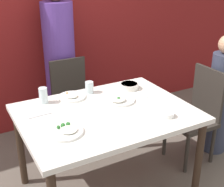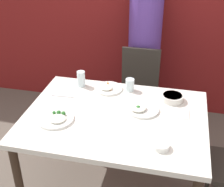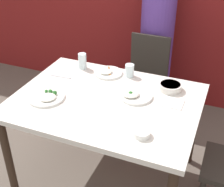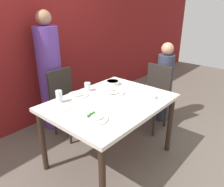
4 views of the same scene
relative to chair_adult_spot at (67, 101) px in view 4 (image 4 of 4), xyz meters
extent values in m
plane|color=#60564C|center=(-0.05, -0.85, -0.49)|extent=(10.00, 10.00, 0.00)
cube|color=maroon|center=(-0.05, 0.62, 0.86)|extent=(10.00, 0.06, 2.70)
cube|color=silver|center=(-0.05, -0.85, 0.26)|extent=(1.34, 1.01, 0.04)
cylinder|color=#332319|center=(-0.66, -1.29, -0.13)|extent=(0.06, 0.06, 0.73)
cylinder|color=#332319|center=(0.55, -1.29, -0.13)|extent=(0.06, 0.06, 0.73)
cylinder|color=#332319|center=(-0.66, -0.40, -0.13)|extent=(0.06, 0.06, 0.73)
cylinder|color=#332319|center=(0.55, -0.40, -0.13)|extent=(0.06, 0.06, 0.73)
cube|color=#2D2823|center=(0.00, -0.07, -0.08)|extent=(0.40, 0.40, 0.04)
cube|color=#2D2823|center=(0.00, 0.11, 0.19)|extent=(0.38, 0.03, 0.50)
cylinder|color=#2D2823|center=(-0.17, -0.24, -0.29)|extent=(0.04, 0.04, 0.40)
cylinder|color=#2D2823|center=(0.16, -0.24, -0.29)|extent=(0.04, 0.04, 0.40)
cylinder|color=#2D2823|center=(-0.17, 0.09, -0.29)|extent=(0.04, 0.04, 0.40)
cylinder|color=#2D2823|center=(0.16, 0.09, -0.29)|extent=(0.04, 0.04, 0.40)
cube|color=#2D2823|center=(0.88, -0.82, -0.08)|extent=(0.40, 0.40, 0.04)
cube|color=#2D2823|center=(1.07, -0.82, 0.19)|extent=(0.03, 0.38, 0.50)
cylinder|color=#2D2823|center=(0.72, -0.65, -0.29)|extent=(0.04, 0.04, 0.40)
cylinder|color=#2D2823|center=(0.72, -0.98, -0.29)|extent=(0.04, 0.04, 0.40)
cylinder|color=#2D2823|center=(1.05, -0.65, -0.29)|extent=(0.04, 0.04, 0.40)
cylinder|color=#2D2823|center=(1.05, -0.98, -0.29)|extent=(0.04, 0.04, 0.40)
cylinder|color=#5B3893|center=(0.00, 0.33, 0.25)|extent=(0.33, 0.33, 1.48)
sphere|color=#9E7051|center=(0.00, 0.33, 1.09)|extent=(0.20, 0.20, 0.20)
cylinder|color=#33384C|center=(1.25, -0.82, 0.03)|extent=(0.24, 0.24, 1.05)
sphere|color=tan|center=(1.25, -0.82, 0.65)|extent=(0.18, 0.18, 0.18)
cylinder|color=silver|center=(0.35, -0.54, 0.31)|extent=(0.17, 0.17, 0.05)
cylinder|color=#BC5123|center=(0.35, -0.54, 0.33)|extent=(0.15, 0.15, 0.01)
cylinder|color=white|center=(0.14, -0.74, 0.29)|extent=(0.25, 0.25, 0.02)
ellipsoid|color=white|center=(0.10, -0.76, 0.31)|extent=(0.12, 0.12, 0.03)
cone|color=orange|center=(0.08, -0.74, 0.31)|extent=(0.02, 0.02, 0.02)
sphere|color=#2D702D|center=(0.11, -0.77, 0.32)|extent=(0.04, 0.04, 0.04)
cylinder|color=white|center=(-0.19, -0.48, 0.29)|extent=(0.24, 0.24, 0.02)
ellipsoid|color=white|center=(-0.20, -0.50, 0.31)|extent=(0.10, 0.10, 0.02)
cone|color=orange|center=(-0.21, -0.42, 0.31)|extent=(0.02, 0.02, 0.03)
cone|color=orange|center=(-0.16, -0.51, 0.31)|extent=(0.02, 0.02, 0.02)
cylinder|color=white|center=(-0.46, -1.00, 0.29)|extent=(0.27, 0.27, 0.02)
ellipsoid|color=white|center=(-0.43, -1.02, 0.31)|extent=(0.12, 0.12, 0.02)
sphere|color=#2D702D|center=(-0.41, -0.96, 0.31)|extent=(0.03, 0.03, 0.03)
sphere|color=#2D702D|center=(-0.49, -0.96, 0.31)|extent=(0.03, 0.03, 0.03)
sphere|color=#2D702D|center=(-0.45, -0.96, 0.32)|extent=(0.03, 0.03, 0.03)
cylinder|color=white|center=(0.31, -1.15, 0.30)|extent=(0.11, 0.11, 0.04)
cylinder|color=white|center=(0.31, -1.15, 0.31)|extent=(0.09, 0.09, 0.01)
cylinder|color=silver|center=(-0.44, -0.46, 0.35)|extent=(0.07, 0.07, 0.13)
cylinder|color=silver|center=(-0.01, -0.45, 0.33)|extent=(0.07, 0.07, 0.10)
cube|color=white|center=(0.41, -0.72, 0.28)|extent=(0.14, 0.14, 0.01)
cube|color=silver|center=(-0.53, -0.67, 0.28)|extent=(0.18, 0.03, 0.01)
camera|label=1|loc=(-1.06, -2.79, 1.38)|focal=50.00mm
camera|label=2|loc=(0.35, -2.72, 1.57)|focal=50.00mm
camera|label=3|loc=(0.71, -2.60, 1.49)|focal=50.00mm
camera|label=4|loc=(-1.67, -2.26, 1.27)|focal=35.00mm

